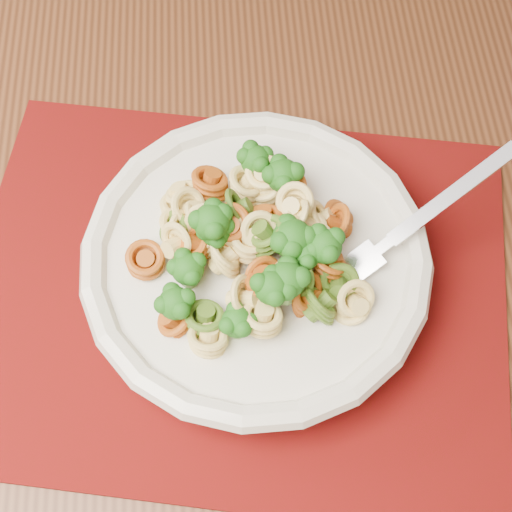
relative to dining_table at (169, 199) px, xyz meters
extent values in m
cube|color=#593019|center=(0.00, 0.00, 0.07)|extent=(1.68, 1.24, 0.04)
cube|color=#5C030A|center=(0.03, -0.15, 0.09)|extent=(0.50, 0.45, 0.00)
cylinder|color=silver|center=(0.05, -0.15, 0.10)|extent=(0.11, 0.11, 0.01)
cylinder|color=silver|center=(0.05, -0.15, 0.12)|extent=(0.24, 0.24, 0.03)
torus|color=silver|center=(0.05, -0.15, 0.13)|extent=(0.26, 0.26, 0.02)
camera|label=1|loc=(0.00, -0.37, 0.60)|focal=50.00mm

